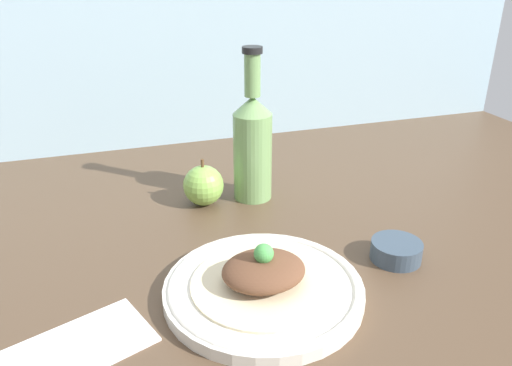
# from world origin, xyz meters

# --- Properties ---
(ground_plane) EXTENTS (1.80, 1.10, 0.04)m
(ground_plane) POSITION_xyz_m (0.00, 0.00, -0.02)
(ground_plane) COLOR brown
(plate) EXTENTS (0.29, 0.29, 0.02)m
(plate) POSITION_xyz_m (-0.09, -0.17, 0.01)
(plate) COLOR silver
(plate) RESTS_ON ground_plane
(plated_food) EXTENTS (0.21, 0.21, 0.07)m
(plated_food) POSITION_xyz_m (-0.09, -0.17, 0.04)
(plated_food) COLOR beige
(plated_food) RESTS_ON plate
(cider_bottle) EXTENTS (0.08, 0.08, 0.31)m
(cider_bottle) POSITION_xyz_m (-0.00, 0.15, 0.12)
(cider_bottle) COLOR #729E5B
(cider_bottle) RESTS_ON ground_plane
(apple) EXTENTS (0.08, 0.08, 0.10)m
(apple) POSITION_xyz_m (-0.10, 0.15, 0.04)
(apple) COLOR #84B74C
(apple) RESTS_ON ground_plane
(napkin) EXTENTS (0.20, 0.16, 0.01)m
(napkin) POSITION_xyz_m (-0.34, -0.20, 0.00)
(napkin) COLOR white
(napkin) RESTS_ON ground_plane
(dipping_bowl) EXTENTS (0.08, 0.08, 0.03)m
(dipping_bowl) POSITION_xyz_m (0.15, -0.15, 0.02)
(dipping_bowl) COLOR #384756
(dipping_bowl) RESTS_ON ground_plane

